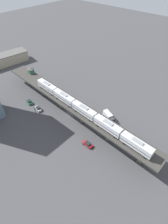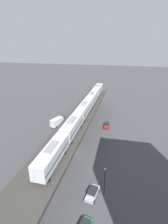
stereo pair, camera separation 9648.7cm
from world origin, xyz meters
name	(u,v)px [view 1 (the left image)]	position (x,y,z in m)	size (l,w,h in m)	color
ground_plane	(70,114)	(0.00, 0.00, 0.00)	(400.00, 400.00, 0.00)	#424244
elevated_viaduct	(70,104)	(-0.01, -0.17, 6.29)	(11.70, 92.24, 7.31)	#393733
subway_train	(84,110)	(-1.78, -10.57, 9.85)	(5.07, 62.46, 4.45)	silver
signal_hut	(31,70)	(3.66, 34.94, 9.10)	(3.33, 3.33, 3.40)	#33604C
street_car_silver	(38,109)	(-8.91, 13.85, 0.94)	(2.67, 4.68, 1.89)	#B7BABF
street_car_green	(29,102)	(-8.77, 21.57, 0.94)	(2.68, 4.68, 1.89)	#1E6638
street_car_red	(87,144)	(-8.83, -18.78, 0.94)	(1.98, 4.42, 1.89)	#AD1E1E
delivery_truck	(109,116)	(9.47, -16.09, 1.76)	(4.73, 7.52, 3.20)	#333338
street_lamp	(34,107)	(-11.20, 12.90, 4.11)	(0.44, 0.44, 6.94)	black
warehouse_building	(7,59)	(6.93, 69.75, 3.41)	(29.77, 14.37, 6.80)	tan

